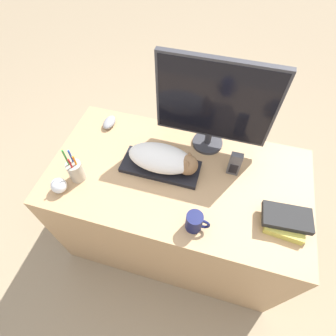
{
  "coord_description": "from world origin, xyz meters",
  "views": [
    {
      "loc": [
        0.15,
        -0.38,
        1.83
      ],
      "look_at": [
        -0.05,
        0.34,
        0.81
      ],
      "focal_mm": 28.0,
      "sensor_mm": 36.0,
      "label": 1
    }
  ],
  "objects_px": {
    "baseball": "(59,186)",
    "coffee_mug": "(195,222)",
    "pen_cup": "(76,171)",
    "cat": "(165,159)",
    "keyboard": "(161,167)",
    "computer_mouse": "(109,122)",
    "book_stack": "(286,221)",
    "monitor": "(214,104)",
    "phone": "(235,164)"
  },
  "relations": [
    {
      "from": "baseball",
      "to": "coffee_mug",
      "type": "bearing_deg",
      "value": -0.86
    },
    {
      "from": "coffee_mug",
      "to": "pen_cup",
      "type": "relative_size",
      "value": 0.5
    },
    {
      "from": "cat",
      "to": "pen_cup",
      "type": "height_order",
      "value": "pen_cup"
    },
    {
      "from": "coffee_mug",
      "to": "keyboard",
      "type": "bearing_deg",
      "value": 131.32
    },
    {
      "from": "computer_mouse",
      "to": "baseball",
      "type": "relative_size",
      "value": 1.46
    },
    {
      "from": "baseball",
      "to": "book_stack",
      "type": "height_order",
      "value": "baseball"
    },
    {
      "from": "coffee_mug",
      "to": "monitor",
      "type": "bearing_deg",
      "value": 94.07
    },
    {
      "from": "keyboard",
      "to": "computer_mouse",
      "type": "relative_size",
      "value": 3.65
    },
    {
      "from": "monitor",
      "to": "coffee_mug",
      "type": "bearing_deg",
      "value": -85.93
    },
    {
      "from": "cat",
      "to": "coffee_mug",
      "type": "height_order",
      "value": "cat"
    },
    {
      "from": "keyboard",
      "to": "book_stack",
      "type": "relative_size",
      "value": 1.84
    },
    {
      "from": "coffee_mug",
      "to": "pen_cup",
      "type": "xyz_separation_m",
      "value": [
        -0.61,
        0.1,
        0.01
      ]
    },
    {
      "from": "pen_cup",
      "to": "book_stack",
      "type": "bearing_deg",
      "value": 1.21
    },
    {
      "from": "cat",
      "to": "book_stack",
      "type": "xyz_separation_m",
      "value": [
        0.59,
        -0.15,
        -0.05
      ]
    },
    {
      "from": "keyboard",
      "to": "monitor",
      "type": "distance_m",
      "value": 0.4
    },
    {
      "from": "baseball",
      "to": "cat",
      "type": "bearing_deg",
      "value": 29.76
    },
    {
      "from": "computer_mouse",
      "to": "coffee_mug",
      "type": "relative_size",
      "value": 1.02
    },
    {
      "from": "monitor",
      "to": "phone",
      "type": "bearing_deg",
      "value": -44.27
    },
    {
      "from": "keyboard",
      "to": "computer_mouse",
      "type": "xyz_separation_m",
      "value": [
        -0.37,
        0.22,
        0.01
      ]
    },
    {
      "from": "pen_cup",
      "to": "phone",
      "type": "height_order",
      "value": "pen_cup"
    },
    {
      "from": "cat",
      "to": "computer_mouse",
      "type": "xyz_separation_m",
      "value": [
        -0.39,
        0.22,
        -0.06
      ]
    },
    {
      "from": "coffee_mug",
      "to": "computer_mouse",
      "type": "bearing_deg",
      "value": 141.57
    },
    {
      "from": "monitor",
      "to": "computer_mouse",
      "type": "height_order",
      "value": "monitor"
    },
    {
      "from": "baseball",
      "to": "phone",
      "type": "bearing_deg",
      "value": 22.88
    },
    {
      "from": "pen_cup",
      "to": "phone",
      "type": "bearing_deg",
      "value": 18.27
    },
    {
      "from": "keyboard",
      "to": "phone",
      "type": "xyz_separation_m",
      "value": [
        0.35,
        0.07,
        0.06
      ]
    },
    {
      "from": "keyboard",
      "to": "book_stack",
      "type": "distance_m",
      "value": 0.63
    },
    {
      "from": "baseball",
      "to": "book_stack",
      "type": "xyz_separation_m",
      "value": [
        1.03,
        0.11,
        -0.0
      ]
    },
    {
      "from": "keyboard",
      "to": "computer_mouse",
      "type": "distance_m",
      "value": 0.43
    },
    {
      "from": "phone",
      "to": "keyboard",
      "type": "bearing_deg",
      "value": -168.25
    },
    {
      "from": "keyboard",
      "to": "baseball",
      "type": "xyz_separation_m",
      "value": [
        -0.42,
        -0.25,
        0.02
      ]
    },
    {
      "from": "keyboard",
      "to": "baseball",
      "type": "bearing_deg",
      "value": -149.02
    },
    {
      "from": "monitor",
      "to": "baseball",
      "type": "bearing_deg",
      "value": -142.33
    },
    {
      "from": "computer_mouse",
      "to": "pen_cup",
      "type": "height_order",
      "value": "pen_cup"
    },
    {
      "from": "cat",
      "to": "baseball",
      "type": "relative_size",
      "value": 4.7
    },
    {
      "from": "cat",
      "to": "coffee_mug",
      "type": "xyz_separation_m",
      "value": [
        0.21,
        -0.26,
        -0.03
      ]
    },
    {
      "from": "cat",
      "to": "monitor",
      "type": "relative_size",
      "value": 0.63
    },
    {
      "from": "keyboard",
      "to": "pen_cup",
      "type": "relative_size",
      "value": 1.87
    },
    {
      "from": "baseball",
      "to": "book_stack",
      "type": "bearing_deg",
      "value": 6.0
    },
    {
      "from": "computer_mouse",
      "to": "book_stack",
      "type": "height_order",
      "value": "book_stack"
    },
    {
      "from": "coffee_mug",
      "to": "phone",
      "type": "bearing_deg",
      "value": 70.31
    },
    {
      "from": "monitor",
      "to": "baseball",
      "type": "xyz_separation_m",
      "value": [
        -0.62,
        -0.48,
        -0.24
      ]
    },
    {
      "from": "monitor",
      "to": "computer_mouse",
      "type": "bearing_deg",
      "value": -179.19
    },
    {
      "from": "keyboard",
      "to": "pen_cup",
      "type": "bearing_deg",
      "value": -156.0
    },
    {
      "from": "monitor",
      "to": "phone",
      "type": "distance_m",
      "value": 0.3
    },
    {
      "from": "cat",
      "to": "phone",
      "type": "bearing_deg",
      "value": 12.48
    },
    {
      "from": "baseball",
      "to": "computer_mouse",
      "type": "bearing_deg",
      "value": 84.04
    },
    {
      "from": "coffee_mug",
      "to": "book_stack",
      "type": "relative_size",
      "value": 0.49
    },
    {
      "from": "book_stack",
      "to": "pen_cup",
      "type": "bearing_deg",
      "value": -178.79
    },
    {
      "from": "pen_cup",
      "to": "cat",
      "type": "bearing_deg",
      "value": 22.85
    }
  ]
}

